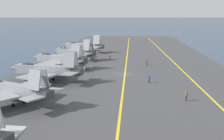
# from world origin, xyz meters

# --- Properties ---
(ground_plane) EXTENTS (2000.00, 2000.00, 0.00)m
(ground_plane) POSITION_xyz_m (0.00, 0.00, 0.00)
(ground_plane) COLOR navy
(carrier_deck) EXTENTS (222.57, 51.97, 0.40)m
(carrier_deck) POSITION_xyz_m (0.00, 0.00, 0.20)
(carrier_deck) COLOR #424244
(carrier_deck) RESTS_ON ground
(deck_stripe_foul_line) EXTENTS (200.21, 7.11, 0.01)m
(deck_stripe_foul_line) POSITION_xyz_m (0.00, -14.29, 0.40)
(deck_stripe_foul_line) COLOR yellow
(deck_stripe_foul_line) RESTS_ON carrier_deck
(deck_stripe_centerline) EXTENTS (200.31, 0.36, 0.01)m
(deck_stripe_centerline) POSITION_xyz_m (0.00, 0.00, 0.40)
(deck_stripe_centerline) COLOR yellow
(deck_stripe_centerline) RESTS_ON carrier_deck
(parked_jet_second) EXTENTS (12.67, 15.36, 6.16)m
(parked_jet_second) POSITION_xyz_m (-23.78, 16.44, 2.89)
(parked_jet_second) COLOR gray
(parked_jet_second) RESTS_ON carrier_deck
(parked_jet_third) EXTENTS (14.18, 16.61, 6.54)m
(parked_jet_third) POSITION_xyz_m (-8.93, 16.08, 2.95)
(parked_jet_third) COLOR gray
(parked_jet_third) RESTS_ON carrier_deck
(parked_jet_fourth) EXTENTS (12.16, 16.35, 6.45)m
(parked_jet_fourth) POSITION_xyz_m (6.03, 17.19, 2.81)
(parked_jet_fourth) COLOR gray
(parked_jet_fourth) RESTS_ON carrier_deck
(parked_jet_fifth) EXTENTS (13.48, 15.69, 6.41)m
(parked_jet_fifth) POSITION_xyz_m (20.32, 16.20, 2.71)
(parked_jet_fifth) COLOR gray
(parked_jet_fifth) RESTS_ON carrier_deck
(parked_jet_sixth) EXTENTS (13.15, 16.72, 6.41)m
(parked_jet_sixth) POSITION_xyz_m (36.42, 16.18, 2.80)
(parked_jet_sixth) COLOR #93999E
(parked_jet_sixth) RESTS_ON carrier_deck
(crew_brown_vest) EXTENTS (0.45, 0.37, 1.76)m
(crew_brown_vest) POSITION_xyz_m (-20.08, -10.43, 1.37)
(crew_brown_vest) COLOR #383328
(crew_brown_vest) RESTS_ON carrier_deck
(crew_purple_vest) EXTENTS (0.26, 0.38, 1.71)m
(crew_purple_vest) POSITION_xyz_m (11.13, -5.71, 1.34)
(crew_purple_vest) COLOR #232328
(crew_purple_vest) RESTS_ON carrier_deck
(crew_red_vest) EXTENTS (0.31, 0.41, 1.67)m
(crew_red_vest) POSITION_xyz_m (19.52, 5.03, 1.32)
(crew_red_vest) COLOR #4C473D
(crew_red_vest) RESTS_ON carrier_deck
(crew_blue_vest) EXTENTS (0.46, 0.42, 1.73)m
(crew_blue_vest) POSITION_xyz_m (-8.36, -5.15, 1.35)
(crew_blue_vest) COLOR #232328
(crew_blue_vest) RESTS_ON carrier_deck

